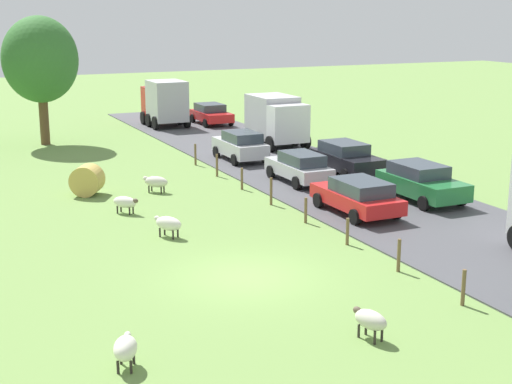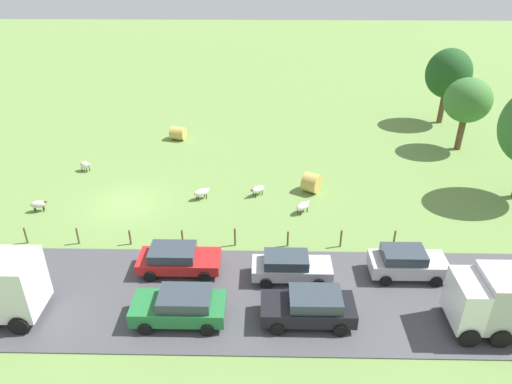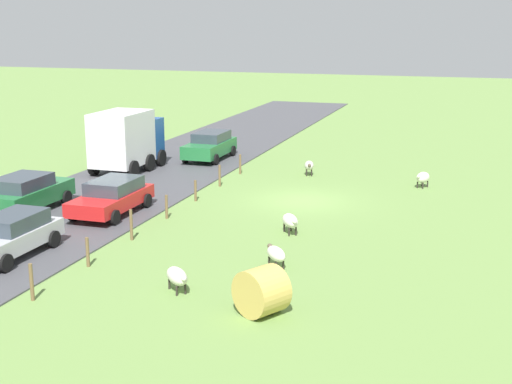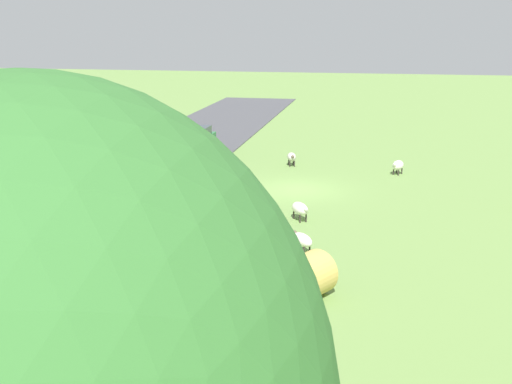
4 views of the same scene
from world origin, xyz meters
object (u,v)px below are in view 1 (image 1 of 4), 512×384
at_px(truck_2, 276,119).
at_px(car_0, 421,182).
at_px(sheep_4, 125,202).
at_px(car_8, 300,167).
at_px(sheep_3, 168,224).
at_px(car_3, 241,145).
at_px(truck_1, 165,102).
at_px(car_2, 358,196).
at_px(hay_bale_0, 87,180).
at_px(tree_1, 40,60).
at_px(sheep_0, 156,182).
at_px(car_1, 211,114).
at_px(sheep_1, 125,348).
at_px(sheep_2, 370,320).
at_px(car_7, 346,158).

height_order(truck_2, car_0, truck_2).
bearing_deg(sheep_4, car_8, 11.65).
bearing_deg(sheep_3, car_3, 55.72).
height_order(truck_1, car_2, truck_1).
xyz_separation_m(hay_bale_0, tree_1, (0.55, 14.69, 4.64)).
xyz_separation_m(sheep_0, car_3, (6.65, 5.21, 0.41)).
distance_m(car_1, car_2, 26.57).
relative_size(sheep_1, sheep_2, 0.93).
relative_size(sheep_1, car_0, 0.24).
xyz_separation_m(sheep_2, car_0, (10.14, 11.36, 0.37)).
xyz_separation_m(sheep_1, tree_1, (3.57, 32.45, 4.82)).
bearing_deg(sheep_1, car_3, 60.11).
distance_m(truck_2, car_8, 10.33).
bearing_deg(sheep_4, car_7, 12.26).
xyz_separation_m(sheep_4, car_2, (8.79, -4.31, 0.34)).
bearing_deg(sheep_0, car_1, 61.55).
xyz_separation_m(hay_bale_0, truck_1, (9.85, 18.51, 1.12)).
height_order(sheep_2, tree_1, tree_1).
bearing_deg(car_2, tree_1, 111.36).
bearing_deg(sheep_1, sheep_4, 74.82).
xyz_separation_m(sheep_1, car_8, (13.11, 15.74, 0.32)).
distance_m(tree_1, car_3, 14.49).
height_order(sheep_4, tree_1, tree_1).
height_order(tree_1, car_8, tree_1).
bearing_deg(hay_bale_0, sheep_0, -15.23).
height_order(car_1, car_8, car_8).
bearing_deg(sheep_0, car_7, -2.14).
bearing_deg(hay_bale_0, car_2, -40.91).
height_order(car_3, car_8, car_3).
height_order(hay_bale_0, car_0, car_0).
bearing_deg(car_3, tree_1, 131.56).
xyz_separation_m(sheep_4, car_8, (9.37, 1.93, 0.35)).
xyz_separation_m(sheep_1, car_7, (16.29, 16.54, 0.38)).
bearing_deg(car_1, tree_1, -165.22).
bearing_deg(truck_2, sheep_2, -111.34).
bearing_deg(sheep_3, car_2, -2.26).
bearing_deg(sheep_4, car_1, 60.28).
xyz_separation_m(sheep_1, sheep_2, (6.24, -1.07, 0.02)).
xyz_separation_m(car_0, car_2, (-3.84, -0.79, -0.07)).
bearing_deg(tree_1, sheep_0, -80.84).
height_order(sheep_1, car_0, car_0).
xyz_separation_m(car_1, car_7, (-0.01, -19.27, 0.06)).
bearing_deg(truck_1, car_0, -82.28).
xyz_separation_m(sheep_4, truck_2, (12.85, 11.61, 1.25)).
bearing_deg(tree_1, sheep_1, -96.27).
height_order(sheep_1, sheep_4, sheep_1).
bearing_deg(car_3, sheep_3, -124.28).
bearing_deg(truck_2, car_2, -104.27).
bearing_deg(car_3, car_1, 75.31).
distance_m(car_0, car_7, 6.25).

